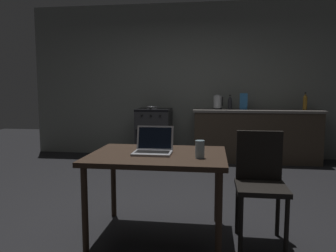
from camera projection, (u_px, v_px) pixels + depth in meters
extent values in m
plane|color=black|center=(162.00, 202.00, 3.64)|extent=(12.00, 12.00, 0.00)
cube|color=slate|center=(200.00, 81.00, 6.06)|extent=(6.40, 0.10, 2.82)
cube|color=#382D23|center=(255.00, 137.00, 5.69)|extent=(2.10, 0.60, 0.86)
cube|color=#66605B|center=(256.00, 111.00, 5.64)|extent=(2.16, 0.64, 0.04)
cube|color=#2D2D30|center=(154.00, 135.00, 5.93)|extent=(0.60, 0.60, 0.86)
cube|color=black|center=(154.00, 110.00, 5.88)|extent=(0.60, 0.60, 0.04)
cube|color=black|center=(151.00, 141.00, 5.64)|extent=(0.54, 0.01, 0.40)
cylinder|color=black|center=(142.00, 116.00, 5.60)|extent=(0.04, 0.02, 0.04)
cylinder|color=black|center=(151.00, 116.00, 5.58)|extent=(0.04, 0.02, 0.04)
cylinder|color=black|center=(160.00, 116.00, 5.56)|extent=(0.04, 0.02, 0.04)
cube|color=#332319|center=(158.00, 156.00, 2.75)|extent=(1.14, 0.85, 0.04)
cylinder|color=#332319|center=(85.00, 210.00, 2.50)|extent=(0.05, 0.05, 0.68)
cylinder|color=#332319|center=(219.00, 217.00, 2.36)|extent=(0.05, 0.05, 0.68)
cylinder|color=#332319|center=(113.00, 183.00, 3.22)|extent=(0.05, 0.05, 0.68)
cylinder|color=#332319|center=(217.00, 187.00, 3.08)|extent=(0.05, 0.05, 0.68)
cube|color=black|center=(261.00, 188.00, 2.62)|extent=(0.40, 0.40, 0.04)
cube|color=black|center=(259.00, 155.00, 2.77)|extent=(0.38, 0.04, 0.42)
cylinder|color=black|center=(241.00, 224.00, 2.50)|extent=(0.04, 0.04, 0.45)
cylinder|color=black|center=(287.00, 227.00, 2.46)|extent=(0.04, 0.04, 0.45)
cylinder|color=black|center=(237.00, 208.00, 2.84)|extent=(0.04, 0.04, 0.45)
cylinder|color=black|center=(278.00, 210.00, 2.79)|extent=(0.04, 0.04, 0.45)
cube|color=#99999E|center=(152.00, 153.00, 2.72)|extent=(0.32, 0.22, 0.02)
cube|color=black|center=(153.00, 152.00, 2.73)|extent=(0.28, 0.12, 0.00)
cube|color=#99999E|center=(155.00, 138.00, 2.84)|extent=(0.32, 0.06, 0.21)
cube|color=black|center=(155.00, 138.00, 2.83)|extent=(0.29, 0.05, 0.18)
cylinder|color=black|center=(217.00, 109.00, 5.72)|extent=(0.15, 0.15, 0.02)
cylinder|color=#B2B5BA|center=(217.00, 102.00, 5.71)|extent=(0.14, 0.14, 0.22)
cylinder|color=#B2B5BA|center=(218.00, 95.00, 5.70)|extent=(0.08, 0.08, 0.02)
cube|color=black|center=(222.00, 101.00, 5.70)|extent=(0.02, 0.02, 0.15)
cylinder|color=#8C601E|center=(305.00, 104.00, 5.47)|extent=(0.07, 0.07, 0.22)
cone|color=#8C601E|center=(305.00, 95.00, 5.45)|extent=(0.07, 0.07, 0.06)
cylinder|color=black|center=(306.00, 93.00, 5.45)|extent=(0.03, 0.03, 0.02)
cylinder|color=gray|center=(152.00, 108.00, 5.86)|extent=(0.21, 0.21, 0.01)
torus|color=gray|center=(152.00, 107.00, 5.86)|extent=(0.22, 0.22, 0.02)
cylinder|color=black|center=(150.00, 108.00, 5.67)|extent=(0.02, 0.18, 0.02)
cylinder|color=#99B7C6|center=(200.00, 149.00, 2.56)|extent=(0.07, 0.07, 0.14)
cube|color=#3372B2|center=(244.00, 101.00, 5.67)|extent=(0.13, 0.05, 0.28)
cylinder|color=#2D2D33|center=(230.00, 104.00, 5.77)|extent=(0.07, 0.07, 0.17)
cone|color=#2D2D33|center=(230.00, 98.00, 5.75)|extent=(0.07, 0.07, 0.06)
cylinder|color=black|center=(230.00, 95.00, 5.75)|extent=(0.03, 0.03, 0.02)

